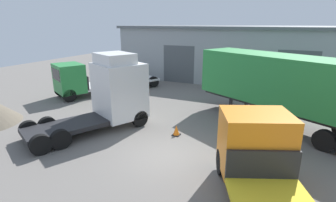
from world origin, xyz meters
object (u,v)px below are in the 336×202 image
tractor_unit_white (112,93)px  container_trailer_green (282,82)px  flatbed_truck_orange (264,167)px  traffic_cone (176,131)px  flatbed_truck_green (87,80)px

tractor_unit_white → container_trailer_green: size_ratio=0.70×
tractor_unit_white → container_trailer_green: 9.48m
flatbed_truck_orange → traffic_cone: (-4.66, 3.74, -1.05)m
flatbed_truck_orange → flatbed_truck_green: (-14.37, 8.10, -0.03)m
flatbed_truck_orange → flatbed_truck_green: size_ratio=0.91×
tractor_unit_white → flatbed_truck_orange: tractor_unit_white is taller
flatbed_truck_green → traffic_cone: 10.69m
tractor_unit_white → flatbed_truck_orange: bearing=-86.4°
flatbed_truck_orange → traffic_cone: bearing=28.5°
traffic_cone → tractor_unit_white: bearing=-177.1°
tractor_unit_white → container_trailer_green: (8.63, 3.86, 0.62)m
tractor_unit_white → flatbed_truck_orange: size_ratio=0.84×
tractor_unit_white → flatbed_truck_green: bearing=78.2°
flatbed_truck_green → traffic_cone: (9.70, -4.36, -1.02)m
flatbed_truck_orange → container_trailer_green: bearing=-23.5°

